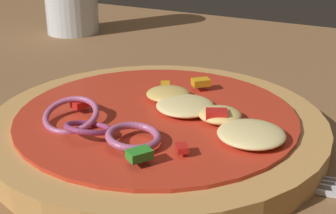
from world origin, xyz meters
The scene contains 2 objects.
dining_table centered at (0.00, 0.00, 0.02)m, with size 1.42×1.01×0.04m.
pizza centered at (0.01, 0.03, 0.05)m, with size 0.28×0.28×0.04m.
Camera 1 is at (0.19, -0.28, 0.21)m, focal length 50.36 mm.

